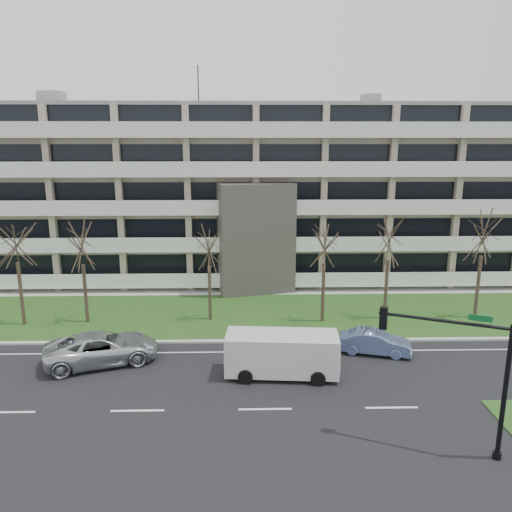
{
  "coord_description": "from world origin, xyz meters",
  "views": [
    {
      "loc": [
        -0.91,
        -21.19,
        12.44
      ],
      "look_at": [
        -0.21,
        10.0,
        5.07
      ],
      "focal_mm": 35.0,
      "sensor_mm": 36.0,
      "label": 1
    }
  ],
  "objects_px": {
    "blue_sedan": "(375,342)",
    "white_van": "(283,351)",
    "silver_pickup": "(102,348)",
    "traffic_signal": "(461,363)"
  },
  "relations": [
    {
      "from": "white_van",
      "to": "traffic_signal",
      "type": "height_order",
      "value": "traffic_signal"
    },
    {
      "from": "blue_sedan",
      "to": "white_van",
      "type": "xyz_separation_m",
      "value": [
        -5.64,
        -2.66,
        0.69
      ]
    },
    {
      "from": "blue_sedan",
      "to": "white_van",
      "type": "height_order",
      "value": "white_van"
    },
    {
      "from": "white_van",
      "to": "traffic_signal",
      "type": "relative_size",
      "value": 1.04
    },
    {
      "from": "silver_pickup",
      "to": "blue_sedan",
      "type": "xyz_separation_m",
      "value": [
        15.78,
        0.91,
        -0.18
      ]
    },
    {
      "from": "silver_pickup",
      "to": "traffic_signal",
      "type": "xyz_separation_m",
      "value": [
        16.6,
        -8.51,
        2.94
      ]
    },
    {
      "from": "white_van",
      "to": "traffic_signal",
      "type": "bearing_deg",
      "value": -41.91
    },
    {
      "from": "white_van",
      "to": "traffic_signal",
      "type": "distance_m",
      "value": 9.66
    },
    {
      "from": "silver_pickup",
      "to": "traffic_signal",
      "type": "height_order",
      "value": "traffic_signal"
    },
    {
      "from": "silver_pickup",
      "to": "white_van",
      "type": "distance_m",
      "value": 10.31
    }
  ]
}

